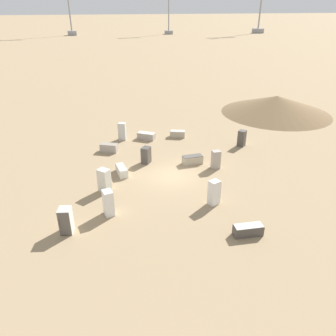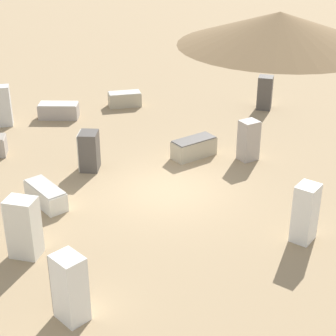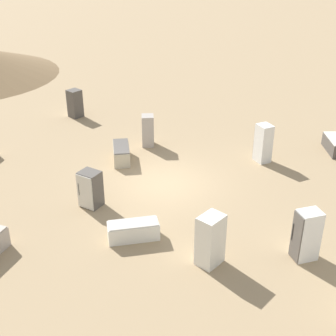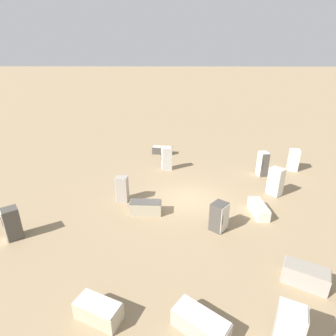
{
  "view_description": "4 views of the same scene",
  "coord_description": "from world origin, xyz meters",
  "px_view_note": "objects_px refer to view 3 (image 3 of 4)",
  "views": [
    {
      "loc": [
        -6.37,
        -21.73,
        11.97
      ],
      "look_at": [
        -0.49,
        -0.64,
        1.05
      ],
      "focal_mm": 35.0,
      "sensor_mm": 36.0,
      "label": 1
    },
    {
      "loc": [
        -9.12,
        -13.71,
        8.9
      ],
      "look_at": [
        -0.19,
        -0.3,
        0.99
      ],
      "focal_mm": 60.0,
      "sensor_mm": 36.0,
      "label": 2
    },
    {
      "loc": [
        -16.75,
        1.56,
        9.43
      ],
      "look_at": [
        -0.88,
        -0.1,
        1.14
      ],
      "focal_mm": 50.0,
      "sensor_mm": 36.0,
      "label": 3
    },
    {
      "loc": [
        0.36,
        13.72,
        7.56
      ],
      "look_at": [
        1.23,
        -0.75,
        1.68
      ],
      "focal_mm": 28.0,
      "sensor_mm": 36.0,
      "label": 4
    }
  ],
  "objects_px": {
    "discarded_fridge_2": "(210,240)",
    "discarded_fridge_7": "(334,145)",
    "discarded_fridge_6": "(133,231)",
    "discarded_fridge_13": "(148,130)",
    "discarded_fridge_3": "(75,103)",
    "discarded_fridge_11": "(306,235)",
    "discarded_fridge_1": "(121,153)",
    "discarded_fridge_12": "(90,189)",
    "discarded_fridge_9": "(263,143)"
  },
  "relations": [
    {
      "from": "discarded_fridge_9",
      "to": "discarded_fridge_12",
      "type": "bearing_deg",
      "value": -178.03
    },
    {
      "from": "discarded_fridge_1",
      "to": "discarded_fridge_7",
      "type": "xyz_separation_m",
      "value": [
        -0.09,
        -9.91,
        -0.03
      ]
    },
    {
      "from": "discarded_fridge_1",
      "to": "discarded_fridge_11",
      "type": "bearing_deg",
      "value": -54.82
    },
    {
      "from": "discarded_fridge_7",
      "to": "discarded_fridge_13",
      "type": "bearing_deg",
      "value": -5.27
    },
    {
      "from": "discarded_fridge_1",
      "to": "discarded_fridge_11",
      "type": "height_order",
      "value": "discarded_fridge_11"
    },
    {
      "from": "discarded_fridge_1",
      "to": "discarded_fridge_6",
      "type": "bearing_deg",
      "value": -88.53
    },
    {
      "from": "discarded_fridge_9",
      "to": "discarded_fridge_12",
      "type": "xyz_separation_m",
      "value": [
        -3.01,
        7.47,
        -0.17
      ]
    },
    {
      "from": "discarded_fridge_13",
      "to": "discarded_fridge_3",
      "type": "bearing_deg",
      "value": 134.46
    },
    {
      "from": "discarded_fridge_1",
      "to": "discarded_fridge_9",
      "type": "height_order",
      "value": "discarded_fridge_9"
    },
    {
      "from": "discarded_fridge_2",
      "to": "discarded_fridge_7",
      "type": "xyz_separation_m",
      "value": [
        7.45,
        -7.29,
        -0.53
      ]
    },
    {
      "from": "discarded_fridge_12",
      "to": "discarded_fridge_6",
      "type": "bearing_deg",
      "value": 160.8
    },
    {
      "from": "discarded_fridge_6",
      "to": "discarded_fridge_12",
      "type": "bearing_deg",
      "value": -152.15
    },
    {
      "from": "discarded_fridge_2",
      "to": "discarded_fridge_6",
      "type": "height_order",
      "value": "discarded_fridge_2"
    },
    {
      "from": "discarded_fridge_12",
      "to": "discarded_fridge_9",
      "type": "bearing_deg",
      "value": -120.56
    },
    {
      "from": "discarded_fridge_7",
      "to": "discarded_fridge_11",
      "type": "height_order",
      "value": "discarded_fridge_11"
    },
    {
      "from": "discarded_fridge_2",
      "to": "discarded_fridge_13",
      "type": "height_order",
      "value": "discarded_fridge_2"
    },
    {
      "from": "discarded_fridge_2",
      "to": "discarded_fridge_12",
      "type": "xyz_separation_m",
      "value": [
        3.82,
        3.81,
        -0.16
      ]
    },
    {
      "from": "discarded_fridge_12",
      "to": "discarded_fridge_13",
      "type": "distance_m",
      "value": 5.82
    },
    {
      "from": "discarded_fridge_7",
      "to": "discarded_fridge_11",
      "type": "bearing_deg",
      "value": 65.88
    },
    {
      "from": "discarded_fridge_6",
      "to": "discarded_fridge_9",
      "type": "relative_size",
      "value": 1.02
    },
    {
      "from": "discarded_fridge_3",
      "to": "discarded_fridge_1",
      "type": "bearing_deg",
      "value": -108.37
    },
    {
      "from": "discarded_fridge_2",
      "to": "discarded_fridge_9",
      "type": "height_order",
      "value": "discarded_fridge_9"
    },
    {
      "from": "discarded_fridge_2",
      "to": "discarded_fridge_13",
      "type": "relative_size",
      "value": 1.14
    },
    {
      "from": "discarded_fridge_3",
      "to": "discarded_fridge_7",
      "type": "xyz_separation_m",
      "value": [
        -5.84,
        -12.34,
        -0.43
      ]
    },
    {
      "from": "discarded_fridge_7",
      "to": "discarded_fridge_9",
      "type": "distance_m",
      "value": 3.73
    },
    {
      "from": "discarded_fridge_2",
      "to": "discarded_fridge_12",
      "type": "relative_size",
      "value": 1.22
    },
    {
      "from": "discarded_fridge_11",
      "to": "discarded_fridge_13",
      "type": "xyz_separation_m",
      "value": [
        9.14,
        4.35,
        -0.1
      ]
    },
    {
      "from": "discarded_fridge_3",
      "to": "discarded_fridge_13",
      "type": "bearing_deg",
      "value": -89.81
    },
    {
      "from": "discarded_fridge_2",
      "to": "discarded_fridge_3",
      "type": "height_order",
      "value": "discarded_fridge_2"
    },
    {
      "from": "discarded_fridge_9",
      "to": "discarded_fridge_1",
      "type": "bearing_deg",
      "value": 153.52
    },
    {
      "from": "discarded_fridge_6",
      "to": "discarded_fridge_7",
      "type": "distance_m",
      "value": 11.28
    },
    {
      "from": "discarded_fridge_2",
      "to": "discarded_fridge_11",
      "type": "distance_m",
      "value": 3.03
    },
    {
      "from": "discarded_fridge_6",
      "to": "discarded_fridge_13",
      "type": "relative_size",
      "value": 1.17
    },
    {
      "from": "discarded_fridge_3",
      "to": "discarded_fridge_13",
      "type": "distance_m",
      "value": 5.64
    },
    {
      "from": "discarded_fridge_6",
      "to": "discarded_fridge_3",
      "type": "bearing_deg",
      "value": -172.31
    },
    {
      "from": "discarded_fridge_11",
      "to": "discarded_fridge_13",
      "type": "distance_m",
      "value": 10.12
    },
    {
      "from": "discarded_fridge_1",
      "to": "discarded_fridge_13",
      "type": "height_order",
      "value": "discarded_fridge_13"
    },
    {
      "from": "discarded_fridge_3",
      "to": "discarded_fridge_12",
      "type": "distance_m",
      "value": 9.56
    },
    {
      "from": "discarded_fridge_3",
      "to": "discarded_fridge_6",
      "type": "xyz_separation_m",
      "value": [
        -11.77,
        -2.74,
        -0.45
      ]
    },
    {
      "from": "discarded_fridge_3",
      "to": "discarded_fridge_13",
      "type": "relative_size",
      "value": 1.0
    },
    {
      "from": "discarded_fridge_2",
      "to": "discarded_fridge_3",
      "type": "distance_m",
      "value": 14.22
    },
    {
      "from": "discarded_fridge_3",
      "to": "discarded_fridge_11",
      "type": "relative_size",
      "value": 0.89
    },
    {
      "from": "discarded_fridge_3",
      "to": "discarded_fridge_11",
      "type": "bearing_deg",
      "value": -100.15
    },
    {
      "from": "discarded_fridge_2",
      "to": "discarded_fridge_9",
      "type": "distance_m",
      "value": 7.74
    },
    {
      "from": "discarded_fridge_1",
      "to": "discarded_fridge_2",
      "type": "height_order",
      "value": "discarded_fridge_2"
    },
    {
      "from": "discarded_fridge_3",
      "to": "discarded_fridge_13",
      "type": "height_order",
      "value": "discarded_fridge_3"
    },
    {
      "from": "discarded_fridge_6",
      "to": "discarded_fridge_12",
      "type": "distance_m",
      "value": 2.77
    },
    {
      "from": "discarded_fridge_2",
      "to": "discarded_fridge_11",
      "type": "bearing_deg",
      "value": -43.24
    },
    {
      "from": "discarded_fridge_1",
      "to": "discarded_fridge_2",
      "type": "distance_m",
      "value": 8.0
    },
    {
      "from": "discarded_fridge_1",
      "to": "discarded_fridge_7",
      "type": "relative_size",
      "value": 0.96
    }
  ]
}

